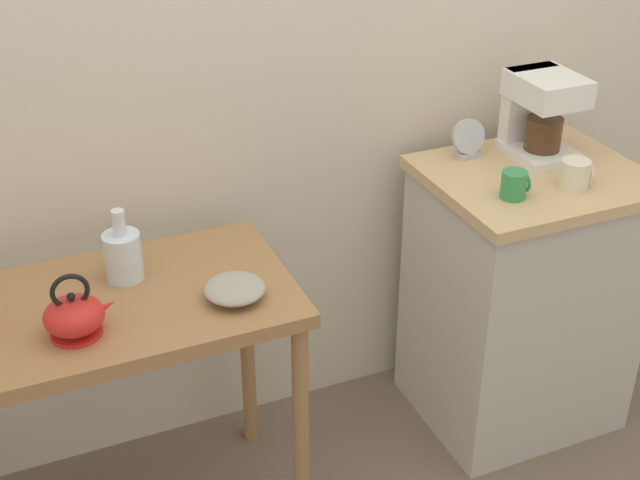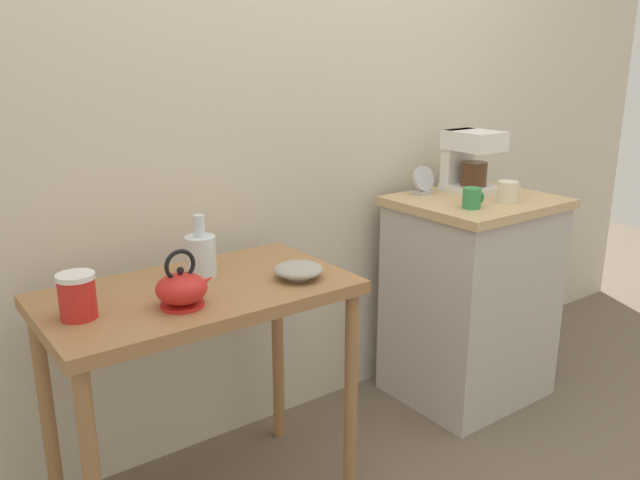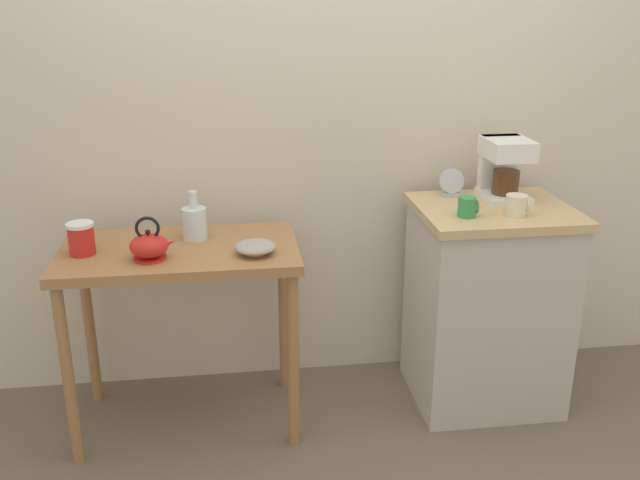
# 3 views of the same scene
# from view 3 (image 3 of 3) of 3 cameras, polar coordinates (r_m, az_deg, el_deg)

# --- Properties ---
(ground_plane) EXTENTS (8.00, 8.00, 0.00)m
(ground_plane) POSITION_cam_3_polar(r_m,az_deg,el_deg) (3.10, 1.66, -13.84)
(ground_plane) COLOR #6B5B4C
(back_wall) EXTENTS (4.40, 0.10, 2.80)m
(back_wall) POSITION_cam_3_polar(r_m,az_deg,el_deg) (3.04, 2.49, 13.81)
(back_wall) COLOR beige
(back_wall) RESTS_ON ground_plane
(wooden_table) EXTENTS (0.92, 0.52, 0.78)m
(wooden_table) POSITION_cam_3_polar(r_m,az_deg,el_deg) (2.78, -11.36, -2.73)
(wooden_table) COLOR #9E7044
(wooden_table) RESTS_ON ground_plane
(kitchen_counter) EXTENTS (0.63, 0.54, 0.88)m
(kitchen_counter) POSITION_cam_3_polar(r_m,az_deg,el_deg) (3.08, 13.50, -5.17)
(kitchen_counter) COLOR #BCB7AD
(kitchen_counter) RESTS_ON ground_plane
(bowl_stoneware) EXTENTS (0.15, 0.15, 0.05)m
(bowl_stoneware) POSITION_cam_3_polar(r_m,az_deg,el_deg) (2.62, -5.33, -0.58)
(bowl_stoneware) COLOR #9E998C
(bowl_stoneware) RESTS_ON wooden_table
(teakettle) EXTENTS (0.17, 0.14, 0.17)m
(teakettle) POSITION_cam_3_polar(r_m,az_deg,el_deg) (2.63, -13.84, -0.45)
(teakettle) COLOR red
(teakettle) RESTS_ON wooden_table
(glass_carafe_vase) EXTENTS (0.10, 0.10, 0.20)m
(glass_carafe_vase) POSITION_cam_3_polar(r_m,az_deg,el_deg) (2.80, -10.28, 1.46)
(glass_carafe_vase) COLOR silver
(glass_carafe_vase) RESTS_ON wooden_table
(canister_enamel) EXTENTS (0.10, 0.10, 0.12)m
(canister_enamel) POSITION_cam_3_polar(r_m,az_deg,el_deg) (2.74, -19.03, 0.10)
(canister_enamel) COLOR red
(canister_enamel) RESTS_ON wooden_table
(coffee_maker) EXTENTS (0.18, 0.22, 0.26)m
(coffee_maker) POSITION_cam_3_polar(r_m,az_deg,el_deg) (3.03, 14.88, 5.90)
(coffee_maker) COLOR white
(coffee_maker) RESTS_ON kitchen_counter
(mug_small_cream) EXTENTS (0.09, 0.08, 0.08)m
(mug_small_cream) POSITION_cam_3_polar(r_m,az_deg,el_deg) (2.82, 15.84, 2.75)
(mug_small_cream) COLOR beige
(mug_small_cream) RESTS_ON kitchen_counter
(mug_tall_green) EXTENTS (0.08, 0.07, 0.08)m
(mug_tall_green) POSITION_cam_3_polar(r_m,az_deg,el_deg) (2.77, 12.02, 2.68)
(mug_tall_green) COLOR #338C4C
(mug_tall_green) RESTS_ON kitchen_counter
(table_clock) EXTENTS (0.11, 0.05, 0.12)m
(table_clock) POSITION_cam_3_polar(r_m,az_deg,el_deg) (3.03, 10.74, 4.55)
(table_clock) COLOR #B2B5BA
(table_clock) RESTS_ON kitchen_counter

